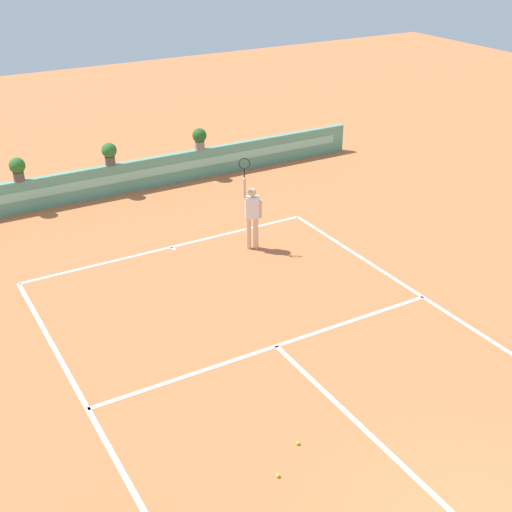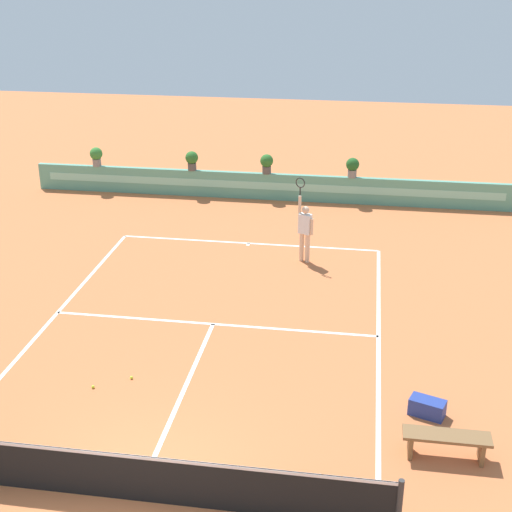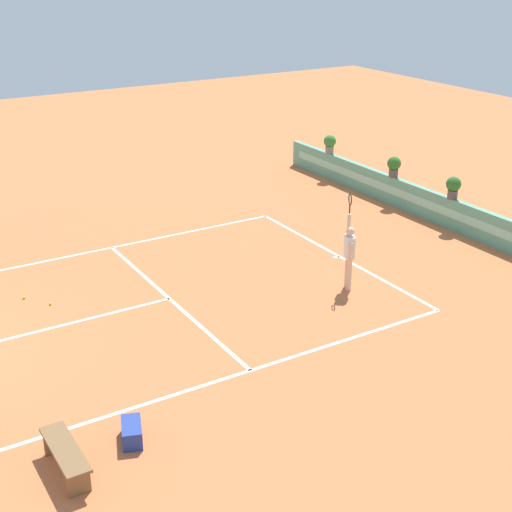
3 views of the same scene
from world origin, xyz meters
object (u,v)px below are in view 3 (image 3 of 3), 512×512
at_px(gear_bag, 132,432).
at_px(tennis_player, 349,252).
at_px(potted_plant_left, 394,165).
at_px(potted_plant_centre, 453,186).
at_px(tennis_ball_near_baseline, 24,298).
at_px(bench_courtside, 65,454).
at_px(potted_plant_far_left, 330,143).
at_px(tennis_ball_mid_court, 50,304).

bearing_deg(gear_bag, tennis_player, 113.16).
height_order(tennis_player, potted_plant_left, tennis_player).
distance_m(tennis_player, potted_plant_centre, 5.99).
distance_m(tennis_ball_near_baseline, potted_plant_left, 13.32).
height_order(gear_bag, potted_plant_left, potted_plant_left).
bearing_deg(tennis_player, bench_courtside, -68.56).
distance_m(tennis_player, potted_plant_left, 7.41).
relative_size(gear_bag, tennis_ball_near_baseline, 10.29).
bearing_deg(bench_courtside, potted_plant_far_left, 129.70).
height_order(bench_courtside, gear_bag, bench_courtside).
xyz_separation_m(tennis_player, tennis_ball_mid_court, (-3.12, -7.09, -1.02)).
relative_size(tennis_player, potted_plant_centre, 3.57).
bearing_deg(potted_plant_far_left, bench_courtside, -50.30).
distance_m(tennis_player, potted_plant_far_left, 10.23).
relative_size(gear_bag, tennis_player, 0.27).
distance_m(tennis_ball_mid_court, potted_plant_centre, 12.86).
bearing_deg(gear_bag, potted_plant_centre, 111.41).
xyz_separation_m(tennis_player, tennis_ball_near_baseline, (-3.83, -7.56, -1.02)).
xyz_separation_m(potted_plant_far_left, potted_plant_centre, (6.57, 0.00, 0.00)).
bearing_deg(potted_plant_left, potted_plant_far_left, 180.00).
bearing_deg(tennis_ball_near_baseline, tennis_ball_mid_court, 34.22).
bearing_deg(tennis_player, potted_plant_far_left, 146.46).
xyz_separation_m(tennis_ball_near_baseline, tennis_ball_mid_court, (0.70, 0.48, 0.00)).
bearing_deg(tennis_player, potted_plant_left, 130.24).
xyz_separation_m(bench_courtside, potted_plant_far_left, (-11.96, 14.40, 1.04)).
bearing_deg(tennis_ball_near_baseline, tennis_player, 63.17).
distance_m(gear_bag, potted_plant_left, 15.38).
height_order(tennis_player, potted_plant_far_left, tennis_player).
distance_m(tennis_ball_mid_court, potted_plant_far_left, 13.90).
bearing_deg(potted_plant_left, tennis_ball_mid_court, -82.59).
bearing_deg(tennis_player, tennis_ball_mid_court, -113.79).
relative_size(tennis_player, tennis_ball_mid_court, 38.01).
relative_size(gear_bag, potted_plant_far_left, 0.97).
bearing_deg(tennis_ball_near_baseline, potted_plant_left, 94.13).
relative_size(gear_bag, potted_plant_left, 0.97).
bearing_deg(gear_bag, potted_plant_far_left, 131.79).
distance_m(tennis_ball_near_baseline, potted_plant_centre, 13.42).
bearing_deg(tennis_ball_near_baseline, potted_plant_far_left, 109.56).
height_order(tennis_player, tennis_ball_mid_court, tennis_player).
distance_m(tennis_player, tennis_ball_mid_court, 7.81).
bearing_deg(potted_plant_far_left, tennis_player, -33.54).
distance_m(bench_courtside, gear_bag, 1.34).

